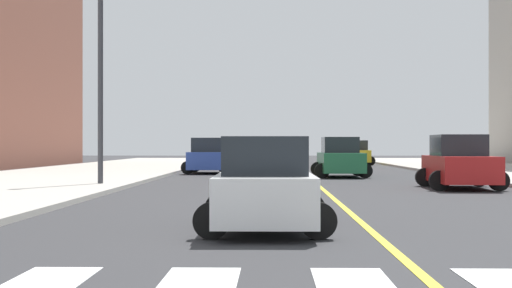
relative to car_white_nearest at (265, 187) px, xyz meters
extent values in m
cube|color=yellow|center=(1.98, 29.88, -0.82)|extent=(0.16, 80.00, 0.01)
cube|color=silver|center=(0.00, 0.06, -0.18)|extent=(1.82, 3.95, 0.84)
cube|color=#1E2328|center=(0.00, -0.18, 0.58)|extent=(1.52, 1.98, 0.71)
cylinder|color=black|center=(0.90, 1.29, -0.50)|extent=(0.64, 0.21, 0.64)
cylinder|color=black|center=(-0.92, 1.27, -0.50)|extent=(0.64, 0.21, 0.64)
cylinder|color=black|center=(0.92, -1.15, -0.50)|extent=(0.64, 0.21, 0.64)
cylinder|color=black|center=(-0.90, -1.17, -0.50)|extent=(0.64, 0.21, 0.64)
cube|color=#2D479E|center=(-3.45, 28.17, -0.08)|extent=(2.15, 4.56, 0.97)
cube|color=#1E2328|center=(-3.45, 27.90, 0.79)|extent=(1.77, 2.30, 0.82)
cylinder|color=black|center=(-2.37, 29.54, -0.46)|extent=(0.74, 0.25, 0.73)
cylinder|color=black|center=(-4.45, 29.59, -0.46)|extent=(0.74, 0.25, 0.73)
cylinder|color=black|center=(-2.44, 26.74, -0.46)|extent=(0.74, 0.25, 0.73)
cylinder|color=black|center=(-4.52, 26.79, -0.46)|extent=(0.74, 0.25, 0.73)
cube|color=#236B42|center=(3.58, 23.46, -0.08)|extent=(2.10, 4.54, 0.97)
cube|color=#1E2328|center=(3.57, 23.73, 0.79)|extent=(1.75, 2.28, 0.82)
cylinder|color=black|center=(2.55, 22.05, -0.46)|extent=(0.73, 0.25, 0.73)
cylinder|color=black|center=(4.64, 22.08, -0.46)|extent=(0.73, 0.25, 0.73)
cylinder|color=black|center=(2.52, 24.85, -0.46)|extent=(0.73, 0.25, 0.73)
cylinder|color=black|center=(4.60, 24.88, -0.46)|extent=(0.73, 0.25, 0.73)
cube|color=red|center=(7.06, 13.59, -0.09)|extent=(2.12, 4.51, 0.96)
cube|color=#1E2328|center=(7.06, 13.86, 0.77)|extent=(1.75, 2.27, 0.81)
cylinder|color=black|center=(5.99, 12.24, -0.46)|extent=(0.73, 0.25, 0.72)
cylinder|color=black|center=(8.05, 12.19, -0.46)|extent=(0.73, 0.25, 0.72)
cylinder|color=black|center=(6.06, 15.00, -0.46)|extent=(0.73, 0.25, 0.72)
cylinder|color=black|center=(8.12, 14.95, -0.46)|extent=(0.73, 0.25, 0.72)
cube|color=gold|center=(6.98, 46.13, -0.09)|extent=(2.22, 4.54, 0.95)
cube|color=#1E2328|center=(6.99, 46.39, 0.76)|extent=(1.80, 2.30, 0.81)
cylinder|color=black|center=(5.89, 44.79, -0.46)|extent=(0.73, 0.27, 0.72)
cylinder|color=black|center=(7.94, 44.70, -0.46)|extent=(0.73, 0.27, 0.72)
cylinder|color=black|center=(6.02, 47.55, -0.46)|extent=(0.73, 0.27, 0.72)
cylinder|color=black|center=(8.07, 47.46, -0.46)|extent=(0.73, 0.27, 0.72)
cylinder|color=#38383D|center=(-6.40, 14.21, 3.15)|extent=(0.20, 0.20, 7.64)
camera|label=1|loc=(0.13, -13.71, 0.78)|focal=51.77mm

